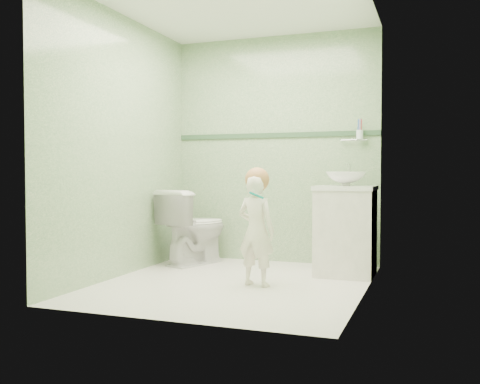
% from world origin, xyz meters
% --- Properties ---
extents(ground, '(2.50, 2.50, 0.00)m').
position_xyz_m(ground, '(0.00, 0.00, 0.00)').
color(ground, white).
rests_on(ground, ground).
extents(room_shell, '(2.50, 2.54, 2.40)m').
position_xyz_m(room_shell, '(0.00, 0.00, 1.20)').
color(room_shell, '#78A575').
rests_on(room_shell, ground).
extents(trim_stripe, '(2.20, 0.02, 0.05)m').
position_xyz_m(trim_stripe, '(0.00, 1.24, 1.35)').
color(trim_stripe, '#335438').
rests_on(trim_stripe, room_shell).
extents(vanity, '(0.52, 0.50, 0.80)m').
position_xyz_m(vanity, '(0.84, 0.70, 0.40)').
color(vanity, beige).
rests_on(vanity, ground).
extents(counter, '(0.54, 0.52, 0.04)m').
position_xyz_m(counter, '(0.84, 0.70, 0.81)').
color(counter, white).
rests_on(counter, vanity).
extents(basin, '(0.37, 0.37, 0.13)m').
position_xyz_m(basin, '(0.84, 0.70, 0.89)').
color(basin, white).
rests_on(basin, counter).
extents(faucet, '(0.03, 0.13, 0.18)m').
position_xyz_m(faucet, '(0.84, 0.89, 0.97)').
color(faucet, silver).
rests_on(faucet, counter).
extents(cup_holder, '(0.26, 0.07, 0.21)m').
position_xyz_m(cup_holder, '(0.89, 1.18, 1.33)').
color(cup_holder, silver).
rests_on(cup_holder, room_shell).
extents(toilet, '(0.67, 0.86, 0.78)m').
position_xyz_m(toilet, '(-0.74, 0.80, 0.39)').
color(toilet, white).
rests_on(toilet, ground).
extents(toddler, '(0.38, 0.29, 0.93)m').
position_xyz_m(toddler, '(0.21, -0.03, 0.46)').
color(toddler, white).
rests_on(toddler, ground).
extents(hair_cap, '(0.21, 0.21, 0.21)m').
position_xyz_m(hair_cap, '(0.21, -0.00, 0.89)').
color(hair_cap, '#BB7C47').
rests_on(hair_cap, toddler).
extents(teal_toothbrush, '(0.11, 0.14, 0.08)m').
position_xyz_m(teal_toothbrush, '(0.25, -0.16, 0.77)').
color(teal_toothbrush, '#078986').
rests_on(teal_toothbrush, toddler).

